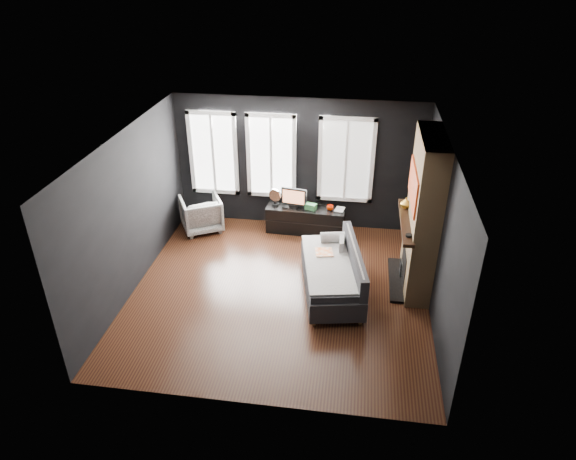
# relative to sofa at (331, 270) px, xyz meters

# --- Properties ---
(floor) EXTENTS (5.00, 5.00, 0.00)m
(floor) POSITION_rel_sofa_xyz_m (-0.87, -0.13, -0.43)
(floor) COLOR black
(floor) RESTS_ON ground
(ceiling) EXTENTS (5.00, 5.00, 0.00)m
(ceiling) POSITION_rel_sofa_xyz_m (-0.87, -0.13, 2.27)
(ceiling) COLOR white
(ceiling) RESTS_ON ground
(wall_back) EXTENTS (5.00, 0.02, 2.70)m
(wall_back) POSITION_rel_sofa_xyz_m (-0.87, 2.37, 0.92)
(wall_back) COLOR black
(wall_back) RESTS_ON ground
(wall_left) EXTENTS (0.02, 5.00, 2.70)m
(wall_left) POSITION_rel_sofa_xyz_m (-3.37, -0.13, 0.92)
(wall_left) COLOR black
(wall_left) RESTS_ON ground
(wall_right) EXTENTS (0.02, 5.00, 2.70)m
(wall_right) POSITION_rel_sofa_xyz_m (1.63, -0.13, 0.92)
(wall_right) COLOR black
(wall_right) RESTS_ON ground
(windows) EXTENTS (4.00, 0.16, 1.76)m
(windows) POSITION_rel_sofa_xyz_m (-1.32, 2.33, 1.95)
(windows) COLOR white
(windows) RESTS_ON wall_back
(fireplace) EXTENTS (0.70, 1.62, 2.70)m
(fireplace) POSITION_rel_sofa_xyz_m (1.43, 0.47, 0.92)
(fireplace) COLOR #93724C
(fireplace) RESTS_ON floor
(sofa) EXTENTS (1.34, 2.13, 0.85)m
(sofa) POSITION_rel_sofa_xyz_m (0.00, 0.00, 0.00)
(sofa) COLOR #28272A
(sofa) RESTS_ON floor
(stripe_pillow) EXTENTS (0.08, 0.33, 0.33)m
(stripe_pillow) POSITION_rel_sofa_xyz_m (0.13, 0.47, 0.19)
(stripe_pillow) COLOR gray
(stripe_pillow) RESTS_ON sofa
(armchair) EXTENTS (1.03, 1.01, 0.80)m
(armchair) POSITION_rel_sofa_xyz_m (-2.82, 1.82, -0.03)
(armchair) COLOR white
(armchair) RESTS_ON floor
(media_console) EXTENTS (1.61, 0.57, 0.55)m
(media_console) POSITION_rel_sofa_xyz_m (-0.67, 2.04, -0.15)
(media_console) COLOR black
(media_console) RESTS_ON floor
(monitor) EXTENTS (0.54, 0.20, 0.47)m
(monitor) POSITION_rel_sofa_xyz_m (-0.91, 2.02, 0.36)
(monitor) COLOR black
(monitor) RESTS_ON media_console
(desk_fan) EXTENTS (0.35, 0.35, 0.38)m
(desk_fan) POSITION_rel_sofa_xyz_m (-1.30, 2.05, 0.31)
(desk_fan) COLOR gray
(desk_fan) RESTS_ON media_console
(mug) EXTENTS (0.15, 0.12, 0.13)m
(mug) POSITION_rel_sofa_xyz_m (-0.17, 2.00, 0.19)
(mug) COLOR #ED2F00
(mug) RESTS_ON media_console
(book) EXTENTS (0.18, 0.05, 0.24)m
(book) POSITION_rel_sofa_xyz_m (-0.07, 2.05, 0.24)
(book) COLOR tan
(book) RESTS_ON media_console
(storage_box) EXTENTS (0.25, 0.20, 0.12)m
(storage_box) POSITION_rel_sofa_xyz_m (-0.56, 1.99, 0.18)
(storage_box) COLOR #32703C
(storage_box) RESTS_ON media_console
(mantel_vase) EXTENTS (0.22, 0.22, 0.19)m
(mantel_vase) POSITION_rel_sofa_xyz_m (1.18, 0.92, 0.90)
(mantel_vase) COLOR gold
(mantel_vase) RESTS_ON fireplace
(mantel_clock) EXTENTS (0.11, 0.11, 0.04)m
(mantel_clock) POSITION_rel_sofa_xyz_m (1.18, -0.08, 0.82)
(mantel_clock) COLOR black
(mantel_clock) RESTS_ON fireplace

